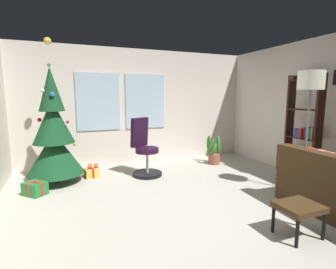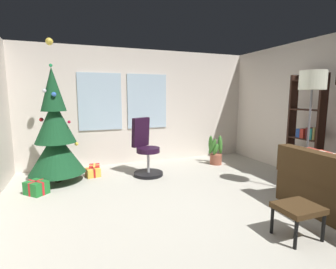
% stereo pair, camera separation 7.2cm
% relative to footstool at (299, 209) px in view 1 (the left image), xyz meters
% --- Properties ---
extents(ground_plane, '(5.16, 6.10, 0.10)m').
position_rel_footstool_xyz_m(ground_plane, '(-0.72, 0.64, -0.36)').
color(ground_plane, '#B3AFA2').
extents(wall_back_with_windows, '(5.16, 0.12, 2.53)m').
position_rel_footstool_xyz_m(wall_back_with_windows, '(-0.74, 3.74, 0.96)').
color(wall_back_with_windows, silver).
rests_on(wall_back_with_windows, ground_plane).
extents(footstool, '(0.44, 0.38, 0.36)m').
position_rel_footstool_xyz_m(footstool, '(0.00, 0.00, 0.00)').
color(footstool, '#3C2915').
rests_on(footstool, ground_plane).
extents(holiday_tree, '(0.95, 0.95, 2.46)m').
position_rel_footstool_xyz_m(holiday_tree, '(-2.49, 2.87, 0.51)').
color(holiday_tree, '#4C331E').
rests_on(holiday_tree, ground_plane).
extents(gift_box_red, '(0.22, 0.30, 0.18)m').
position_rel_footstool_xyz_m(gift_box_red, '(-1.84, 3.12, -0.22)').
color(gift_box_red, red).
rests_on(gift_box_red, ground_plane).
extents(gift_box_green, '(0.39, 0.39, 0.21)m').
position_rel_footstool_xyz_m(gift_box_green, '(-2.78, 2.36, -0.21)').
color(gift_box_green, '#1E722D').
rests_on(gift_box_green, ground_plane).
extents(gift_box_gold, '(0.28, 0.28, 0.17)m').
position_rel_footstool_xyz_m(gift_box_gold, '(-1.89, 2.96, -0.23)').
color(gift_box_gold, gold).
rests_on(gift_box_gold, ground_plane).
extents(office_chair, '(0.58, 0.59, 1.10)m').
position_rel_footstool_xyz_m(office_chair, '(-0.91, 2.70, 0.13)').
color(office_chair, black).
rests_on(office_chair, ground_plane).
extents(bookshelf, '(0.18, 0.64, 1.89)m').
position_rel_footstool_xyz_m(bookshelf, '(1.64, 1.40, 0.52)').
color(bookshelf, black).
rests_on(bookshelf, ground_plane).
extents(floor_lamp, '(0.38, 0.38, 1.88)m').
position_rel_footstool_xyz_m(floor_lamp, '(1.16, 0.93, 1.31)').
color(floor_lamp, slate).
rests_on(floor_lamp, ground_plane).
extents(potted_plant, '(0.38, 0.43, 0.64)m').
position_rel_footstool_xyz_m(potted_plant, '(0.76, 2.93, -0.05)').
color(potted_plant, '#934F3B').
rests_on(potted_plant, ground_plane).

